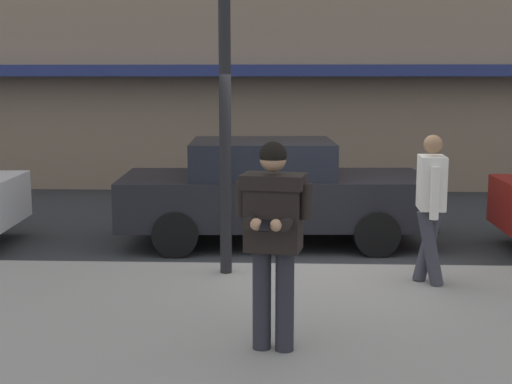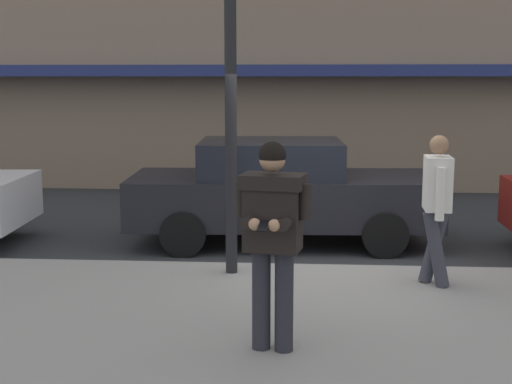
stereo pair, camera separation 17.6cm
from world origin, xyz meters
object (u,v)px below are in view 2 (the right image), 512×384
man_texting_on_phone (273,224)px  street_lamp_post (230,17)px  parked_sedan_mid (280,191)px  pedestrian_in_light_coat (437,201)px

man_texting_on_phone → street_lamp_post: 3.14m
parked_sedan_mid → street_lamp_post: street_lamp_post is taller
parked_sedan_mid → street_lamp_post: (-0.50, -2.20, 2.35)m
man_texting_on_phone → street_lamp_post: street_lamp_post is taller
pedestrian_in_light_coat → man_texting_on_phone: bearing=-129.6°
street_lamp_post → parked_sedan_mid: bearing=77.2°
man_texting_on_phone → pedestrian_in_light_coat: size_ratio=1.06×
parked_sedan_mid → pedestrian_in_light_coat: pedestrian_in_light_coat is taller
street_lamp_post → man_texting_on_phone: bearing=-76.0°
man_texting_on_phone → parked_sedan_mid: bearing=91.3°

